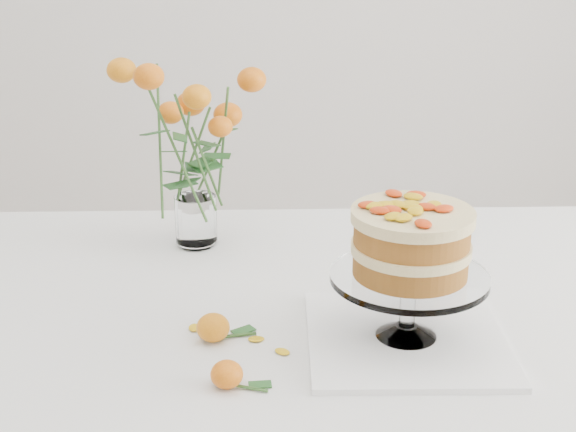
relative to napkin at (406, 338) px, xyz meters
name	(u,v)px	position (x,y,z in m)	size (l,w,h in m)	color
table	(269,342)	(-0.21, 0.15, -0.09)	(1.43, 0.93, 0.76)	tan
napkin	(406,338)	(0.00, 0.00, 0.00)	(0.31, 0.31, 0.01)	white
cake_stand	(411,249)	(0.00, 0.00, 0.15)	(0.24, 0.24, 0.22)	white
rose_vase	(192,127)	(-0.36, 0.40, 0.24)	(0.30, 0.30, 0.42)	white
loose_rose_near	(213,328)	(-0.30, 0.01, 0.02)	(0.09, 0.05, 0.04)	orange
loose_rose_far	(227,375)	(-0.27, -0.12, 0.01)	(0.08, 0.05, 0.04)	#CE570A
stray_petal_a	(194,328)	(-0.33, 0.05, 0.00)	(0.03, 0.02, 0.00)	gold
stray_petal_b	(256,339)	(-0.23, 0.01, 0.00)	(0.03, 0.02, 0.00)	gold
stray_petal_c	(282,352)	(-0.19, -0.03, 0.00)	(0.03, 0.02, 0.00)	gold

